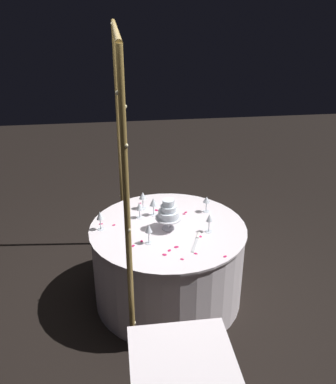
# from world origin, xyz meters

# --- Properties ---
(ground_plane) EXTENTS (12.00, 12.00, 0.00)m
(ground_plane) POSITION_xyz_m (0.00, 0.00, 0.00)
(ground_plane) COLOR black
(decorative_arch) EXTENTS (1.99, 0.06, 2.33)m
(decorative_arch) POSITION_xyz_m (0.00, 0.36, 1.50)
(decorative_arch) COLOR olive
(decorative_arch) RESTS_ON ground
(main_table) EXTENTS (1.34, 1.34, 0.73)m
(main_table) POSITION_xyz_m (0.00, 0.00, 0.37)
(main_table) COLOR white
(main_table) RESTS_ON ground
(tiered_cake) EXTENTS (0.22, 0.22, 0.27)m
(tiered_cake) POSITION_xyz_m (-0.02, 0.00, 0.89)
(tiered_cake) COLOR silver
(tiered_cake) RESTS_ON main_table
(wine_glass_0) EXTENTS (0.06, 0.06, 0.17)m
(wine_glass_0) POSITION_xyz_m (0.04, 0.56, 0.86)
(wine_glass_0) COLOR silver
(wine_glass_0) RESTS_ON main_table
(wine_glass_1) EXTENTS (0.06, 0.06, 0.17)m
(wine_glass_1) POSITION_xyz_m (-0.23, 0.18, 0.86)
(wine_glass_1) COLOR silver
(wine_glass_1) RESTS_ON main_table
(wine_glass_2) EXTENTS (0.06, 0.06, 0.15)m
(wine_glass_2) POSITION_xyz_m (0.23, -0.38, 0.85)
(wine_glass_2) COLOR silver
(wine_glass_2) RESTS_ON main_table
(wine_glass_3) EXTENTS (0.06, 0.06, 0.15)m
(wine_glass_3) POSITION_xyz_m (0.20, 0.23, 0.84)
(wine_glass_3) COLOR silver
(wine_glass_3) RESTS_ON main_table
(wine_glass_4) EXTENTS (0.07, 0.07, 0.17)m
(wine_glass_4) POSITION_xyz_m (0.37, 0.18, 0.86)
(wine_glass_4) COLOR silver
(wine_glass_4) RESTS_ON main_table
(wine_glass_5) EXTENTS (0.07, 0.07, 0.17)m
(wine_glass_5) POSITION_xyz_m (0.23, 0.10, 0.86)
(wine_glass_5) COLOR silver
(wine_glass_5) RESTS_ON main_table
(wine_glass_6) EXTENTS (0.06, 0.06, 0.16)m
(wine_glass_6) POSITION_xyz_m (-0.12, -0.33, 0.86)
(wine_glass_6) COLOR silver
(wine_glass_6) RESTS_ON main_table
(cake_knife) EXTENTS (0.28, 0.13, 0.01)m
(cake_knife) POSITION_xyz_m (-0.25, -0.20, 0.74)
(cake_knife) COLOR silver
(cake_knife) RESTS_ON main_table
(rose_petal_0) EXTENTS (0.04, 0.04, 0.00)m
(rose_petal_0) POSITION_xyz_m (-0.43, -0.16, 0.74)
(rose_petal_0) COLOR #C61951
(rose_petal_0) RESTS_ON main_table
(rose_petal_1) EXTENTS (0.03, 0.02, 0.00)m
(rose_petal_1) POSITION_xyz_m (-0.19, -0.24, 0.74)
(rose_petal_1) COLOR #C61951
(rose_petal_1) RESTS_ON main_table
(rose_petal_2) EXTENTS (0.03, 0.04, 0.00)m
(rose_petal_2) POSITION_xyz_m (-0.32, -0.02, 0.74)
(rose_petal_2) COLOR #C61951
(rose_petal_2) RESTS_ON main_table
(rose_petal_3) EXTENTS (0.03, 0.04, 0.00)m
(rose_petal_3) POSITION_xyz_m (0.09, 0.46, 0.74)
(rose_petal_3) COLOR #C61951
(rose_petal_3) RESTS_ON main_table
(rose_petal_4) EXTENTS (0.04, 0.04, 0.00)m
(rose_petal_4) POSITION_xyz_m (0.28, 0.01, 0.74)
(rose_petal_4) COLOR #C61951
(rose_petal_4) RESTS_ON main_table
(rose_petal_5) EXTENTS (0.04, 0.04, 0.00)m
(rose_petal_5) POSITION_xyz_m (-0.26, 0.31, 0.74)
(rose_petal_5) COLOR #C61951
(rose_petal_5) RESTS_ON main_table
(rose_petal_6) EXTENTS (0.04, 0.03, 0.00)m
(rose_petal_6) POSITION_xyz_m (0.52, -0.10, 0.74)
(rose_petal_6) COLOR #C61951
(rose_petal_6) RESTS_ON main_table
(rose_petal_7) EXTENTS (0.04, 0.04, 0.00)m
(rose_petal_7) POSITION_xyz_m (-0.41, 0.08, 0.74)
(rose_petal_7) COLOR #C61951
(rose_petal_7) RESTS_ON main_table
(rose_petal_8) EXTENTS (0.04, 0.04, 0.00)m
(rose_petal_8) POSITION_xyz_m (-0.50, -0.37, 0.74)
(rose_petal_8) COLOR #C61951
(rose_petal_8) RESTS_ON main_table
(rose_petal_9) EXTENTS (0.04, 0.03, 0.00)m
(rose_petal_9) POSITION_xyz_m (0.17, -0.13, 0.74)
(rose_petal_9) COLOR #C61951
(rose_petal_9) RESTS_ON main_table
(rose_petal_10) EXTENTS (0.04, 0.04, 0.00)m
(rose_petal_10) POSITION_xyz_m (0.24, -0.20, 0.74)
(rose_petal_10) COLOR #C61951
(rose_petal_10) RESTS_ON main_table
(rose_petal_11) EXTENTS (0.04, 0.03, 0.00)m
(rose_petal_11) POSITION_xyz_m (-0.20, 0.24, 0.74)
(rose_petal_11) COLOR #C61951
(rose_petal_11) RESTS_ON main_table
(rose_petal_12) EXTENTS (0.03, 0.04, 0.00)m
(rose_petal_12) POSITION_xyz_m (0.12, 0.02, 0.74)
(rose_petal_12) COLOR #C61951
(rose_petal_12) RESTS_ON main_table
(rose_petal_13) EXTENTS (0.05, 0.04, 0.00)m
(rose_petal_13) POSITION_xyz_m (0.32, 0.06, 0.74)
(rose_petal_13) COLOR #C61951
(rose_petal_13) RESTS_ON main_table
(rose_petal_14) EXTENTS (0.03, 0.03, 0.00)m
(rose_petal_14) POSITION_xyz_m (0.48, 0.20, 0.74)
(rose_petal_14) COLOR #C61951
(rose_petal_14) RESTS_ON main_table
(rose_petal_15) EXTENTS (0.03, 0.04, 0.00)m
(rose_petal_15) POSITION_xyz_m (-0.49, -0.04, 0.74)
(rose_petal_15) COLOR #C61951
(rose_petal_15) RESTS_ON main_table
(rose_petal_16) EXTENTS (0.02, 0.03, 0.00)m
(rose_petal_16) POSITION_xyz_m (0.21, -0.17, 0.74)
(rose_petal_16) COLOR #C61951
(rose_petal_16) RESTS_ON main_table
(rose_petal_17) EXTENTS (0.04, 0.03, 0.00)m
(rose_petal_17) POSITION_xyz_m (0.18, 0.07, 0.74)
(rose_petal_17) COLOR #C61951
(rose_petal_17) RESTS_ON main_table
(rose_petal_18) EXTENTS (0.04, 0.04, 0.00)m
(rose_petal_18) POSITION_xyz_m (-0.36, 0.04, 0.74)
(rose_petal_18) COLOR #C61951
(rose_petal_18) RESTS_ON main_table
(rose_petal_19) EXTENTS (0.03, 0.04, 0.00)m
(rose_petal_19) POSITION_xyz_m (0.13, 0.57, 0.74)
(rose_petal_19) COLOR #C61951
(rose_petal_19) RESTS_ON main_table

